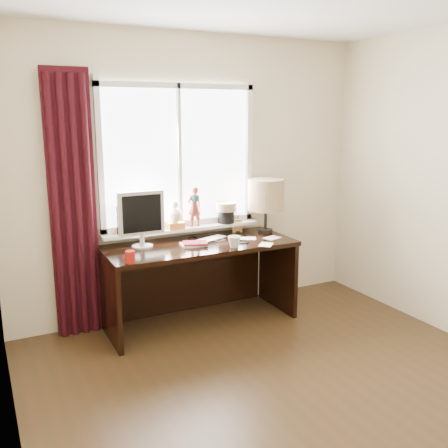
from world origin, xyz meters
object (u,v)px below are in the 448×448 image
red_cup (130,257)px  monitor (141,216)px  laptop (212,239)px  mug (234,242)px  table_lamp (266,195)px  desk (196,267)px

red_cup → monitor: bearing=61.1°
laptop → mug: (0.07, -0.32, 0.04)m
laptop → mug: 0.33m
laptop → red_cup: (-0.87, -0.36, 0.04)m
table_lamp → mug: bearing=-145.5°
monitor → table_lamp: (1.24, 0.00, 0.09)m
red_cup → monitor: monitor is taller
laptop → desk: bearing=143.5°
red_cup → monitor: (0.23, 0.41, 0.23)m
mug → table_lamp: bearing=34.5°
mug → monitor: monitor is taller
red_cup → table_lamp: bearing=15.7°
mug → red_cup: size_ratio=1.10×
mug → table_lamp: size_ratio=0.21×
laptop → monitor: (-0.64, 0.05, 0.27)m
monitor → table_lamp: size_ratio=0.94×
red_cup → desk: red_cup is taller
mug → table_lamp: table_lamp is taller
red_cup → table_lamp: size_ratio=0.19×
laptop → table_lamp: 0.70m
laptop → mug: bearing=-99.6°
laptop → red_cup: bearing=-179.0°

